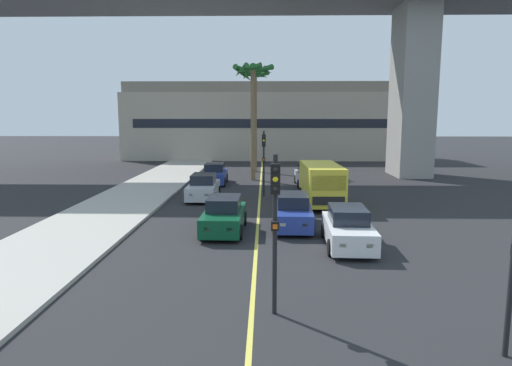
# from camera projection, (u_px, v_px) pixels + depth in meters

# --- Properties ---
(sidewalk_left) EXTENTS (4.80, 80.00, 0.15)m
(sidewalk_left) POSITION_uv_depth(u_px,v_px,m) (72.00, 234.00, 19.32)
(sidewalk_left) COLOR #ADA89E
(sidewalk_left) RESTS_ON ground
(lane_stripe_center) EXTENTS (0.14, 56.00, 0.01)m
(lane_stripe_center) POSITION_uv_depth(u_px,v_px,m) (259.00, 201.00, 27.07)
(lane_stripe_center) COLOR #DBCC4C
(lane_stripe_center) RESTS_ON ground
(bridge_overpass) EXTENTS (64.03, 8.00, 18.41)m
(bridge_overpass) POSITION_uv_depth(u_px,v_px,m) (279.00, 0.00, 36.88)
(bridge_overpass) COLOR slate
(bridge_overpass) RESTS_ON ground
(pier_building_backdrop) EXTENTS (32.57, 8.04, 8.97)m
(pier_building_backdrop) POSITION_uv_depth(u_px,v_px,m) (263.00, 122.00, 54.14)
(pier_building_backdrop) COLOR #BCB29E
(pier_building_backdrop) RESTS_ON ground
(car_queue_front) EXTENTS (1.95, 4.16, 1.56)m
(car_queue_front) POSITION_uv_depth(u_px,v_px,m) (348.00, 229.00, 17.70)
(car_queue_front) COLOR white
(car_queue_front) RESTS_ON ground
(car_queue_second) EXTENTS (1.95, 4.16, 1.56)m
(car_queue_second) POSITION_uv_depth(u_px,v_px,m) (293.00, 212.00, 20.69)
(car_queue_second) COLOR navy
(car_queue_second) RESTS_ON ground
(car_queue_third) EXTENTS (1.91, 4.14, 1.56)m
(car_queue_third) POSITION_uv_depth(u_px,v_px,m) (308.00, 176.00, 33.09)
(car_queue_third) COLOR #B7BABF
(car_queue_third) RESTS_ON ground
(car_queue_fourth) EXTENTS (1.89, 4.13, 1.56)m
(car_queue_fourth) POSITION_uv_depth(u_px,v_px,m) (215.00, 174.00, 33.94)
(car_queue_fourth) COLOR navy
(car_queue_fourth) RESTS_ON ground
(car_queue_fifth) EXTENTS (1.86, 4.11, 1.56)m
(car_queue_fifth) POSITION_uv_depth(u_px,v_px,m) (203.00, 188.00, 27.71)
(car_queue_fifth) COLOR #B7BABF
(car_queue_fifth) RESTS_ON ground
(car_queue_sixth) EXTENTS (1.91, 4.14, 1.56)m
(car_queue_sixth) POSITION_uv_depth(u_px,v_px,m) (224.00, 216.00, 19.95)
(car_queue_sixth) COLOR #0C4728
(car_queue_sixth) RESTS_ON ground
(delivery_van) EXTENTS (2.27, 5.30, 2.36)m
(delivery_van) POSITION_uv_depth(u_px,v_px,m) (321.00, 183.00, 25.87)
(delivery_van) COLOR yellow
(delivery_van) RESTS_ON ground
(traffic_light_median_near) EXTENTS (0.24, 0.37, 4.20)m
(traffic_light_median_near) POSITION_uv_depth(u_px,v_px,m) (275.00, 213.00, 11.27)
(traffic_light_median_near) COLOR black
(traffic_light_median_near) RESTS_ON ground
(traffic_light_median_far) EXTENTS (0.24, 0.37, 4.20)m
(traffic_light_median_far) POSITION_uv_depth(u_px,v_px,m) (264.00, 154.00, 28.28)
(traffic_light_median_far) COLOR black
(traffic_light_median_far) RESTS_ON ground
(palm_tree_near_median) EXTENTS (3.30, 3.34, 9.20)m
(palm_tree_near_median) POSITION_uv_depth(u_px,v_px,m) (253.00, 87.00, 34.97)
(palm_tree_near_median) COLOR brown
(palm_tree_near_median) RESTS_ON ground
(palm_tree_mid_median) EXTENTS (2.74, 2.77, 9.29)m
(palm_tree_mid_median) POSITION_uv_depth(u_px,v_px,m) (255.00, 91.00, 40.44)
(palm_tree_mid_median) COLOR brown
(palm_tree_mid_median) RESTS_ON ground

